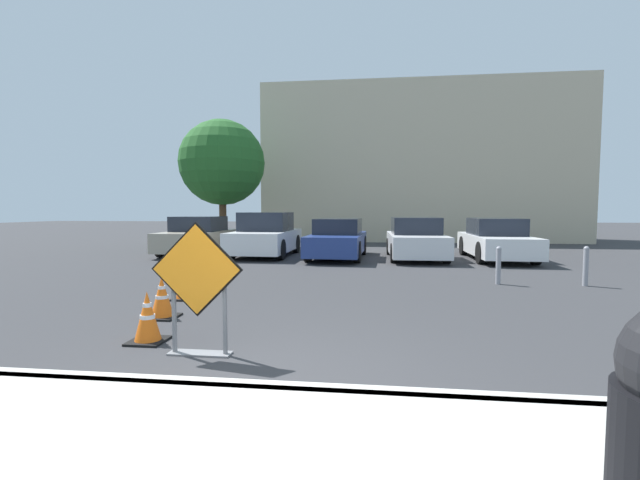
{
  "coord_description": "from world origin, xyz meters",
  "views": [
    {
      "loc": [
        0.94,
        -3.57,
        1.67
      ],
      "look_at": [
        -0.48,
        8.17,
        0.84
      ],
      "focal_mm": 24.0,
      "sensor_mm": 36.0,
      "label": 1
    }
  ],
  "objects_px": {
    "traffic_cone_nearest": "(147,318)",
    "bollard_second": "(586,265)",
    "road_closed_sign": "(197,282)",
    "parked_car_third": "(338,239)",
    "parked_car_fifth": "(496,240)",
    "bollard_nearest": "(498,264)",
    "traffic_cone_second": "(162,298)",
    "traffic_cone_fifth": "(210,265)",
    "parked_car_second": "(266,236)",
    "parked_car_nearest": "(199,237)",
    "traffic_cone_fourth": "(195,272)",
    "parked_car_fourth": "(416,240)",
    "traffic_cone_third": "(184,283)"
  },
  "relations": [
    {
      "from": "traffic_cone_nearest",
      "to": "parked_car_fifth",
      "type": "bearing_deg",
      "value": 55.1
    },
    {
      "from": "traffic_cone_nearest",
      "to": "parked_car_nearest",
      "type": "distance_m",
      "value": 11.14
    },
    {
      "from": "traffic_cone_nearest",
      "to": "bollard_nearest",
      "type": "relative_size",
      "value": 0.75
    },
    {
      "from": "parked_car_nearest",
      "to": "traffic_cone_fourth",
      "type": "bearing_deg",
      "value": 111.95
    },
    {
      "from": "parked_car_third",
      "to": "traffic_cone_fifth",
      "type": "bearing_deg",
      "value": 60.43
    },
    {
      "from": "parked_car_second",
      "to": "bollard_nearest",
      "type": "distance_m",
      "value": 8.53
    },
    {
      "from": "traffic_cone_second",
      "to": "traffic_cone_third",
      "type": "xyz_separation_m",
      "value": [
        -0.26,
        1.34,
        -0.01
      ]
    },
    {
      "from": "traffic_cone_fifth",
      "to": "parked_car_nearest",
      "type": "distance_m",
      "value": 5.76
    },
    {
      "from": "parked_car_fourth",
      "to": "bollard_second",
      "type": "distance_m",
      "value": 5.94
    },
    {
      "from": "traffic_cone_fourth",
      "to": "bollard_nearest",
      "type": "bearing_deg",
      "value": 9.74
    },
    {
      "from": "traffic_cone_nearest",
      "to": "bollard_second",
      "type": "height_order",
      "value": "bollard_second"
    },
    {
      "from": "traffic_cone_third",
      "to": "bollard_nearest",
      "type": "xyz_separation_m",
      "value": [
        6.32,
        2.42,
        0.15
      ]
    },
    {
      "from": "traffic_cone_fourth",
      "to": "parked_car_second",
      "type": "relative_size",
      "value": 0.16
    },
    {
      "from": "road_closed_sign",
      "to": "parked_car_third",
      "type": "relative_size",
      "value": 0.35
    },
    {
      "from": "parked_car_fourth",
      "to": "bollard_nearest",
      "type": "bearing_deg",
      "value": 104.11
    },
    {
      "from": "traffic_cone_fourth",
      "to": "parked_car_fifth",
      "type": "xyz_separation_m",
      "value": [
        7.98,
        6.22,
        0.32
      ]
    },
    {
      "from": "traffic_cone_third",
      "to": "parked_car_nearest",
      "type": "height_order",
      "value": "parked_car_nearest"
    },
    {
      "from": "traffic_cone_nearest",
      "to": "parked_car_third",
      "type": "bearing_deg",
      "value": 80.53
    },
    {
      "from": "parked_car_fifth",
      "to": "traffic_cone_nearest",
      "type": "bearing_deg",
      "value": 55.91
    },
    {
      "from": "parked_car_fourth",
      "to": "traffic_cone_fourth",
      "type": "bearing_deg",
      "value": 48.5
    },
    {
      "from": "parked_car_third",
      "to": "parked_car_fifth",
      "type": "relative_size",
      "value": 0.99
    },
    {
      "from": "road_closed_sign",
      "to": "bollard_nearest",
      "type": "relative_size",
      "value": 1.79
    },
    {
      "from": "road_closed_sign",
      "to": "traffic_cone_fifth",
      "type": "relative_size",
      "value": 2.57
    },
    {
      "from": "road_closed_sign",
      "to": "bollard_second",
      "type": "bearing_deg",
      "value": 38.82
    },
    {
      "from": "bollard_nearest",
      "to": "traffic_cone_fifth",
      "type": "bearing_deg",
      "value": 177.07
    },
    {
      "from": "traffic_cone_third",
      "to": "parked_car_fifth",
      "type": "height_order",
      "value": "parked_car_fifth"
    },
    {
      "from": "traffic_cone_second",
      "to": "bollard_second",
      "type": "bearing_deg",
      "value": 25.45
    },
    {
      "from": "traffic_cone_third",
      "to": "parked_car_second",
      "type": "distance_m",
      "value": 7.74
    },
    {
      "from": "traffic_cone_second",
      "to": "parked_car_second",
      "type": "relative_size",
      "value": 0.16
    },
    {
      "from": "traffic_cone_second",
      "to": "bollard_second",
      "type": "relative_size",
      "value": 0.73
    },
    {
      "from": "road_closed_sign",
      "to": "parked_car_nearest",
      "type": "height_order",
      "value": "road_closed_sign"
    },
    {
      "from": "road_closed_sign",
      "to": "parked_car_second",
      "type": "xyz_separation_m",
      "value": [
        -1.87,
        10.65,
        -0.13
      ]
    },
    {
      "from": "parked_car_fifth",
      "to": "parked_car_nearest",
      "type": "bearing_deg",
      "value": -1.68
    },
    {
      "from": "traffic_cone_nearest",
      "to": "parked_car_third",
      "type": "relative_size",
      "value": 0.15
    },
    {
      "from": "traffic_cone_second",
      "to": "traffic_cone_fifth",
      "type": "bearing_deg",
      "value": 101.4
    },
    {
      "from": "parked_car_third",
      "to": "bollard_nearest",
      "type": "height_order",
      "value": "parked_car_third"
    },
    {
      "from": "traffic_cone_second",
      "to": "traffic_cone_fourth",
      "type": "bearing_deg",
      "value": 102.4
    },
    {
      "from": "bollard_nearest",
      "to": "bollard_second",
      "type": "bearing_deg",
      "value": 0.0
    },
    {
      "from": "traffic_cone_second",
      "to": "parked_car_third",
      "type": "xyz_separation_m",
      "value": [
        2.05,
        8.65,
        0.33
      ]
    },
    {
      "from": "traffic_cone_fourth",
      "to": "parked_car_fourth",
      "type": "height_order",
      "value": "parked_car_fourth"
    },
    {
      "from": "road_closed_sign",
      "to": "bollard_nearest",
      "type": "height_order",
      "value": "road_closed_sign"
    },
    {
      "from": "traffic_cone_second",
      "to": "parked_car_nearest",
      "type": "bearing_deg",
      "value": 109.52
    },
    {
      "from": "traffic_cone_second",
      "to": "parked_car_nearest",
      "type": "relative_size",
      "value": 0.16
    },
    {
      "from": "traffic_cone_nearest",
      "to": "bollard_nearest",
      "type": "height_order",
      "value": "bollard_nearest"
    },
    {
      "from": "traffic_cone_fifth",
      "to": "parked_car_fourth",
      "type": "relative_size",
      "value": 0.15
    },
    {
      "from": "road_closed_sign",
      "to": "traffic_cone_fifth",
      "type": "xyz_separation_m",
      "value": [
        -2.08,
        5.7,
        -0.57
      ]
    },
    {
      "from": "traffic_cone_third",
      "to": "parked_car_nearest",
      "type": "xyz_separation_m",
      "value": [
        -3.04,
        7.97,
        0.37
      ]
    },
    {
      "from": "traffic_cone_third",
      "to": "bollard_second",
      "type": "xyz_separation_m",
      "value": [
        8.16,
        2.42,
        0.16
      ]
    },
    {
      "from": "parked_car_third",
      "to": "bollard_second",
      "type": "height_order",
      "value": "parked_car_third"
    },
    {
      "from": "parked_car_third",
      "to": "bollard_second",
      "type": "relative_size",
      "value": 4.96
    }
  ]
}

